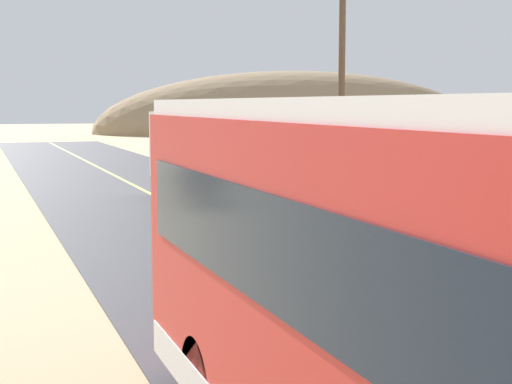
% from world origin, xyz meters
% --- Properties ---
extents(livestock_truck, '(2.53, 9.70, 3.02)m').
position_xyz_m(livestock_truck, '(1.10, 16.80, 1.79)').
color(livestock_truck, silver).
rests_on(livestock_truck, road_surface).
extents(power_pole_mid, '(2.20, 0.24, 8.33)m').
position_xyz_m(power_pole_mid, '(6.59, 18.97, 4.46)').
color(power_pole_mid, brown).
rests_on(power_pole_mid, ground).
extents(distant_hill, '(46.65, 25.86, 13.72)m').
position_xyz_m(distant_hill, '(29.05, 75.45, 0.00)').
color(distant_hill, '#997C5A').
rests_on(distant_hill, ground).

